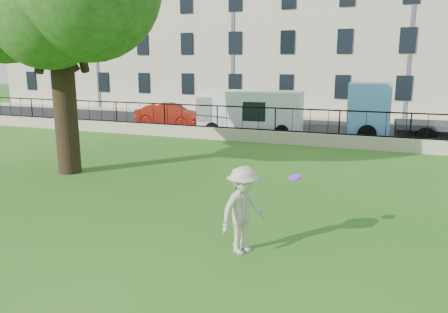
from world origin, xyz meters
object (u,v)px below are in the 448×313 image
at_px(frisbee, 295,177).
at_px(red_sedan, 169,115).
at_px(white_van, 251,112).
at_px(blue_truck, 420,113).
at_px(man, 243,210).

xyz_separation_m(frisbee, red_sedan, (-10.82, 14.66, -0.76)).
bearing_deg(white_van, frisbee, -74.66).
bearing_deg(white_van, blue_truck, -2.97).
relative_size(frisbee, blue_truck, 0.04).
height_order(man, frisbee, man).
bearing_deg(blue_truck, white_van, -179.69).
height_order(man, white_van, white_van).
xyz_separation_m(man, frisbee, (0.84, 0.95, 0.53)).
relative_size(frisbee, white_van, 0.05).
xyz_separation_m(man, red_sedan, (-9.98, 15.61, -0.22)).
bearing_deg(frisbee, red_sedan, 126.42).
bearing_deg(man, red_sedan, 58.37).
bearing_deg(frisbee, blue_truck, 77.45).
distance_m(frisbee, white_van, 14.75).
xyz_separation_m(red_sedan, blue_truck, (13.98, -0.48, 0.74)).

